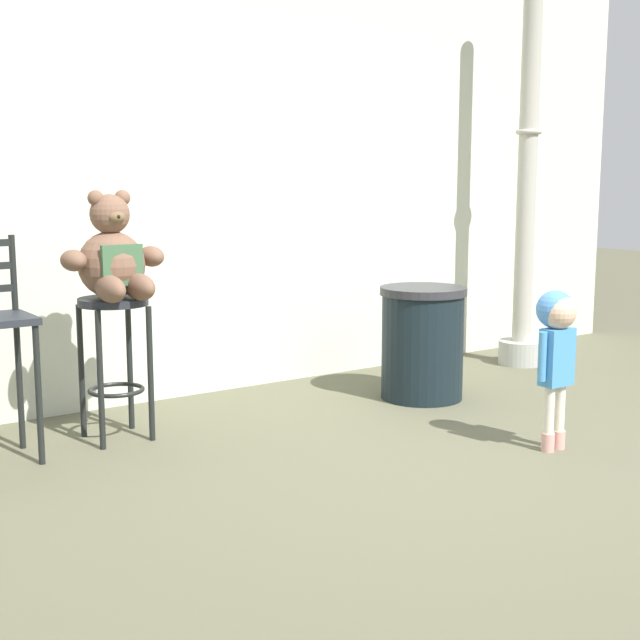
{
  "coord_description": "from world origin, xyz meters",
  "views": [
    {
      "loc": [
        -2.96,
        -2.87,
        1.4
      ],
      "look_at": [
        -0.33,
        0.91,
        0.66
      ],
      "focal_mm": 49.43,
      "sensor_mm": 36.0,
      "label": 1
    }
  ],
  "objects_px": {
    "teddy_bear": "(114,260)",
    "child_walking": "(557,335)",
    "bar_stool_with_teddy": "(114,340)",
    "trash_bin": "(422,342)",
    "lamppost": "(526,205)"
  },
  "relations": [
    {
      "from": "child_walking",
      "to": "bar_stool_with_teddy",
      "type": "bearing_deg",
      "value": -30.71
    },
    {
      "from": "bar_stool_with_teddy",
      "to": "lamppost",
      "type": "distance_m",
      "value": 3.33
    },
    {
      "from": "child_walking",
      "to": "lamppost",
      "type": "bearing_deg",
      "value": -124.17
    },
    {
      "from": "teddy_bear",
      "to": "trash_bin",
      "type": "height_order",
      "value": "teddy_bear"
    },
    {
      "from": "bar_stool_with_teddy",
      "to": "lamppost",
      "type": "xyz_separation_m",
      "value": [
        3.27,
        0.09,
        0.66
      ]
    },
    {
      "from": "teddy_bear",
      "to": "child_walking",
      "type": "bearing_deg",
      "value": -39.35
    },
    {
      "from": "teddy_bear",
      "to": "child_walking",
      "type": "xyz_separation_m",
      "value": [
        1.78,
        -1.46,
        -0.37
      ]
    },
    {
      "from": "bar_stool_with_teddy",
      "to": "child_walking",
      "type": "distance_m",
      "value": 2.32
    },
    {
      "from": "trash_bin",
      "to": "lamppost",
      "type": "distance_m",
      "value": 1.6
    },
    {
      "from": "bar_stool_with_teddy",
      "to": "trash_bin",
      "type": "bearing_deg",
      "value": -7.94
    },
    {
      "from": "child_walking",
      "to": "trash_bin",
      "type": "xyz_separation_m",
      "value": [
        0.17,
        1.22,
        -0.24
      ]
    },
    {
      "from": "lamppost",
      "to": "child_walking",
      "type": "bearing_deg",
      "value": -133.36
    },
    {
      "from": "bar_stool_with_teddy",
      "to": "teddy_bear",
      "type": "xyz_separation_m",
      "value": [
        0.0,
        -0.03,
        0.43
      ]
    },
    {
      "from": "trash_bin",
      "to": "lamppost",
      "type": "xyz_separation_m",
      "value": [
        1.32,
        0.36,
        0.84
      ]
    },
    {
      "from": "child_walking",
      "to": "trash_bin",
      "type": "distance_m",
      "value": 1.25
    }
  ]
}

